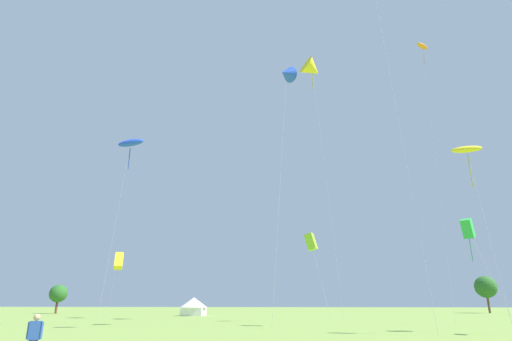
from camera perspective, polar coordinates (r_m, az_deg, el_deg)
name	(u,v)px	position (r m, az deg, el deg)	size (l,w,h in m)	color
kite_yellow_parafoil	(467,150)	(34.94, 27.41, 2.59)	(2.30, 3.11, 13.56)	yellow
kite_orange_parafoil	(422,47)	(59.17, 22.28, 15.66)	(2.35, 2.51, 34.13)	orange
kite_yellow_box	(119,261)	(64.38, -18.66, -11.93)	(1.87, 2.34, 9.19)	yellow
kite_lime_box	(311,242)	(40.70, 7.69, -9.89)	(2.34, 1.74, 8.61)	#99DB2D
kite_blue_delta	(286,74)	(45.05, 4.28, 13.36)	(2.99, 2.93, 26.54)	blue
kite_yellow_delta	(312,69)	(61.34, 7.86, 13.89)	(4.41, 4.05, 36.10)	yellow
kite_green_box	(468,229)	(36.73, 27.53, -7.25)	(2.00, 3.11, 8.53)	green
kite_blue_parafoil	(131,143)	(48.70, -17.14, 3.70)	(3.67, 2.67, 20.12)	blue
festival_tent_center	(194,306)	(72.20, -8.72, -18.20)	(4.50, 4.50, 2.92)	white
tree_distant_left	(58,294)	(94.50, -25.95, -15.25)	(3.47, 3.47, 5.58)	brown
tree_distant_right	(486,287)	(102.19, 29.49, -14.02)	(4.49, 4.49, 7.51)	brown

